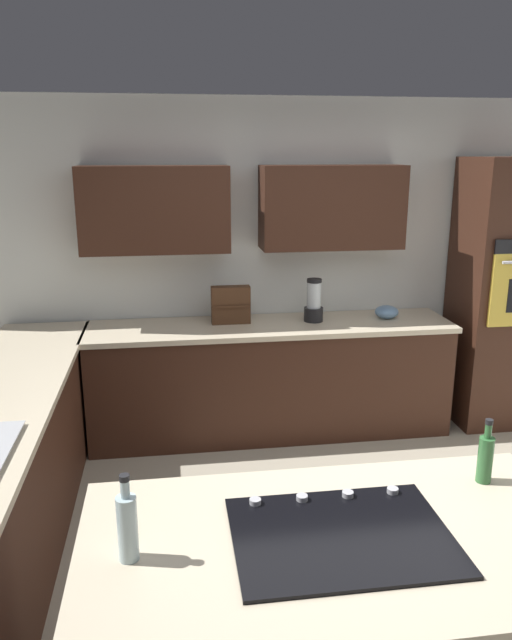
# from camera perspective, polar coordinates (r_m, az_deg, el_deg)

# --- Properties ---
(ground_plane) EXTENTS (14.00, 14.00, 0.00)m
(ground_plane) POSITION_cam_1_polar(r_m,az_deg,el_deg) (3.66, 7.73, -21.65)
(ground_plane) COLOR #9E937F
(wall_back) EXTENTS (6.00, 0.44, 2.60)m
(wall_back) POSITION_cam_1_polar(r_m,az_deg,el_deg) (4.97, 1.17, 6.32)
(wall_back) COLOR silver
(wall_back) RESTS_ON ground
(lower_cabinets_back) EXTENTS (2.80, 0.60, 0.86)m
(lower_cabinets_back) POSITION_cam_1_polar(r_m,az_deg,el_deg) (4.91, 1.32, -5.68)
(lower_cabinets_back) COLOR #381E14
(lower_cabinets_back) RESTS_ON ground
(countertop_back) EXTENTS (2.84, 0.64, 0.04)m
(countertop_back) POSITION_cam_1_polar(r_m,az_deg,el_deg) (4.76, 1.35, -0.63)
(countertop_back) COLOR beige
(countertop_back) RESTS_ON lower_cabinets_back
(lower_cabinets_side) EXTENTS (0.60, 2.90, 0.86)m
(lower_cabinets_side) POSITION_cam_1_polar(r_m,az_deg,el_deg) (3.90, -21.95, -12.74)
(lower_cabinets_side) COLOR #381E14
(lower_cabinets_side) RESTS_ON ground
(countertop_side) EXTENTS (0.64, 2.94, 0.04)m
(countertop_side) POSITION_cam_1_polar(r_m,az_deg,el_deg) (3.72, -22.64, -6.59)
(countertop_side) COLOR beige
(countertop_side) RESTS_ON lower_cabinets_side
(island_top) EXTENTS (1.83, 0.99, 0.04)m
(island_top) POSITION_cam_1_polar(r_m,az_deg,el_deg) (2.30, 7.89, -19.73)
(island_top) COLOR beige
(island_top) RESTS_ON island_base
(wall_oven) EXTENTS (0.80, 0.66, 2.15)m
(wall_oven) POSITION_cam_1_polar(r_m,az_deg,el_deg) (5.38, 22.32, 2.25)
(wall_oven) COLOR #381E14
(wall_oven) RESTS_ON ground
(cooktop) EXTENTS (0.76, 0.56, 0.03)m
(cooktop) POSITION_cam_1_polar(r_m,az_deg,el_deg) (2.29, 7.87, -19.08)
(cooktop) COLOR black
(cooktop) RESTS_ON island_top
(blender) EXTENTS (0.15, 0.15, 0.34)m
(blender) POSITION_cam_1_polar(r_m,az_deg,el_deg) (4.83, 5.37, 1.57)
(blender) COLOR black
(blender) RESTS_ON countertop_back
(mixing_bowl) EXTENTS (0.19, 0.19, 0.10)m
(mixing_bowl) POSITION_cam_1_polar(r_m,az_deg,el_deg) (5.03, 12.01, 0.74)
(mixing_bowl) COLOR #668CB2
(mixing_bowl) RESTS_ON countertop_back
(spice_rack) EXTENTS (0.30, 0.11, 0.29)m
(spice_rack) POSITION_cam_1_polar(r_m,az_deg,el_deg) (4.76, -2.36, 1.41)
(spice_rack) COLOR #472B19
(spice_rack) RESTS_ON countertop_back
(oil_bottle) EXTENTS (0.07, 0.07, 0.31)m
(oil_bottle) POSITION_cam_1_polar(r_m,az_deg,el_deg) (2.14, -11.83, -18.14)
(oil_bottle) COLOR silver
(oil_bottle) RESTS_ON island_top
(second_bottle) EXTENTS (0.06, 0.06, 0.27)m
(second_bottle) POSITION_cam_1_polar(r_m,az_deg,el_deg) (2.70, 20.48, -11.82)
(second_bottle) COLOR #336B38
(second_bottle) RESTS_ON island_top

